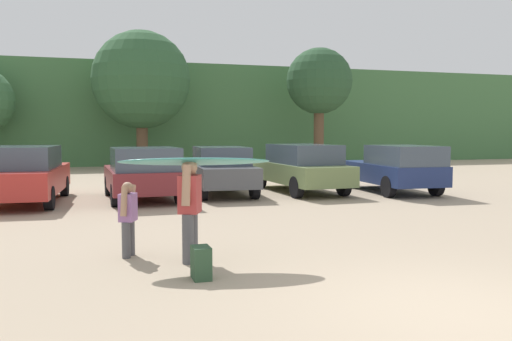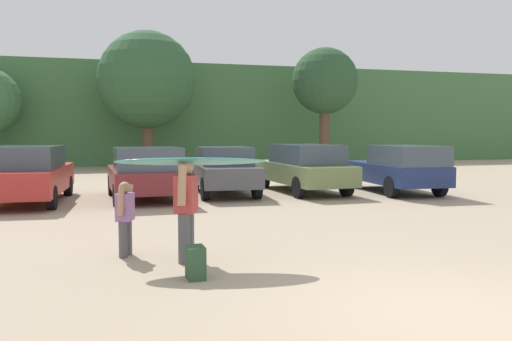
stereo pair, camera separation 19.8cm
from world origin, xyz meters
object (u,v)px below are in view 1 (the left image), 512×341
object	(u,v)px
person_child	(128,215)
parked_car_dark_gray	(221,169)
surfboard_teal	(194,162)
parked_car_red	(25,174)
backpack_dropped	(201,263)
parked_car_navy	(395,168)
person_adult	(190,204)
parked_car_maroon	(143,173)
parked_car_olive_green	(301,167)

from	to	relation	value
person_child	parked_car_dark_gray	bearing A→B (deg)	-89.86
person_child	surfboard_teal	size ratio (longest dim) A/B	0.50
parked_car_red	backpack_dropped	world-z (taller)	parked_car_red
parked_car_navy	person_adult	world-z (taller)	person_adult
parked_car_navy	surfboard_teal	distance (m)	10.75
parked_car_maroon	parked_car_olive_green	world-z (taller)	parked_car_olive_green
parked_car_maroon	parked_car_navy	bearing A→B (deg)	-94.97
surfboard_teal	parked_car_olive_green	bearing A→B (deg)	-111.46
person_child	backpack_dropped	bearing A→B (deg)	141.36
parked_car_red	parked_car_maroon	size ratio (longest dim) A/B	1.18
parked_car_red	parked_car_maroon	world-z (taller)	parked_car_red
parked_car_olive_green	backpack_dropped	size ratio (longest dim) A/B	10.71
person_adult	backpack_dropped	distance (m)	1.23
parked_car_navy	surfboard_teal	bearing A→B (deg)	135.51
person_child	parked_car_maroon	bearing A→B (deg)	-73.43
surfboard_teal	parked_car_navy	bearing A→B (deg)	-127.89
person_adult	person_child	world-z (taller)	person_adult
parked_car_maroon	parked_car_navy	xyz separation A→B (m)	(8.09, -0.47, 0.03)
parked_car_maroon	backpack_dropped	bearing A→B (deg)	178.04
parked_car_dark_gray	surfboard_teal	bearing A→B (deg)	167.54
parked_car_maroon	person_adult	world-z (taller)	person_adult
person_child	surfboard_teal	xyz separation A→B (m)	(0.98, -0.55, 0.87)
parked_car_red	parked_car_dark_gray	size ratio (longest dim) A/B	1.13
parked_car_navy	surfboard_teal	world-z (taller)	surfboard_teal
person_child	parked_car_olive_green	bearing A→B (deg)	-104.62
parked_car_olive_green	person_adult	distance (m)	9.81
parked_car_olive_green	parked_car_navy	size ratio (longest dim) A/B	1.10
parked_car_red	parked_car_olive_green	bearing A→B (deg)	-82.94
parked_car_maroon	person_adult	bearing A→B (deg)	178.27
parked_car_maroon	person_adult	xyz separation A→B (m)	(-0.01, -7.67, 0.10)
parked_car_red	parked_car_olive_green	size ratio (longest dim) A/B	0.99
parked_car_maroon	parked_car_olive_green	distance (m)	5.25
surfboard_teal	backpack_dropped	size ratio (longest dim) A/B	5.41
person_child	backpack_dropped	xyz separation A→B (m)	(0.86, -1.64, -0.46)
surfboard_teal	person_child	bearing A→B (deg)	-18.54
parked_car_olive_green	person_adult	xyz separation A→B (m)	(-5.22, -8.31, 0.06)
parked_car_maroon	parked_car_olive_green	bearing A→B (deg)	-84.68
parked_car_dark_gray	parked_car_navy	world-z (taller)	parked_car_navy
parked_car_olive_green	backpack_dropped	world-z (taller)	parked_car_olive_green
person_adult	parked_car_dark_gray	bearing A→B (deg)	-82.92
parked_car_dark_gray	backpack_dropped	xyz separation A→B (m)	(-2.58, -9.46, -0.58)
surfboard_teal	parked_car_dark_gray	bearing A→B (deg)	-95.88
person_adult	parked_car_olive_green	bearing A→B (deg)	-98.28
parked_car_dark_gray	person_adult	world-z (taller)	person_adult
parked_car_maroon	parked_car_dark_gray	xyz separation A→B (m)	(2.53, 0.77, 0.01)
parked_car_olive_green	parked_car_red	bearing A→B (deg)	90.29
parked_car_olive_green	backpack_dropped	bearing A→B (deg)	148.30
parked_car_dark_gray	person_adult	size ratio (longest dim) A/B	2.67
person_adult	person_child	size ratio (longest dim) A/B	1.32
parked_car_red	parked_car_navy	bearing A→B (deg)	-89.22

